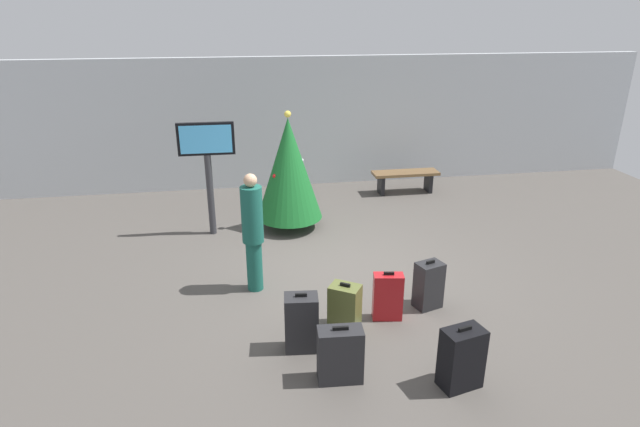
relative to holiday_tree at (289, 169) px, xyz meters
The scene contains 12 objects.
ground_plane 2.37m from the holiday_tree, 73.66° to the right, with size 16.00×16.00×0.00m, color #514C47.
back_wall 2.69m from the holiday_tree, 77.37° to the left, with size 16.00×0.20×2.86m, color #B7BCC1.
holiday_tree is the anchor object (origin of this frame).
flight_info_kiosk 1.44m from the holiday_tree, behind, with size 0.96×0.12×2.02m.
waiting_bench 3.23m from the holiday_tree, 29.82° to the left, with size 1.45×0.44×0.48m.
traveller_0 2.35m from the holiday_tree, 108.64° to the right, with size 0.42×0.42×1.74m.
suitcase_0 4.92m from the holiday_tree, 74.31° to the right, with size 0.49×0.37×0.73m.
suitcase_1 3.54m from the holiday_tree, 63.51° to the right, with size 0.41×0.35×0.69m.
suitcase_2 4.45m from the holiday_tree, 89.14° to the right, with size 0.50×0.28×0.67m.
suitcase_3 3.84m from the holiday_tree, 94.16° to the right, with size 0.42×0.31×0.75m.
suitcase_4 3.49m from the holiday_tree, 74.37° to the right, with size 0.41×0.24×0.68m.
suitcase_5 3.51m from the holiday_tree, 84.59° to the right, with size 0.46×0.43×0.63m.
Camera 1 is at (-1.49, -6.94, 3.77)m, focal length 29.26 mm.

